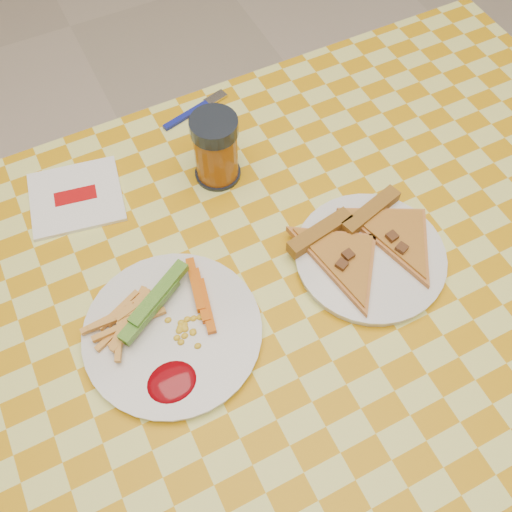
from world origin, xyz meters
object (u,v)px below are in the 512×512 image
Objects in this scene: plate_left at (173,333)px; plate_right at (370,257)px; table at (292,319)px; drink_glass at (216,149)px.

plate_left and plate_right have the same top height.
plate_right reaches higher than table.
table is 5.40× the size of plate_left.
drink_glass is (0.17, 0.23, 0.05)m from plate_left.
drink_glass is at bearing 118.15° from plate_right.
plate_left is at bearing 172.14° from table.
plate_right is (0.13, 0.01, 0.08)m from table.
plate_left is at bearing 176.56° from plate_right.
plate_right is 1.80× the size of drink_glass.
plate_right is at bearing 2.64° from table.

